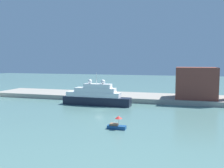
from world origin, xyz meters
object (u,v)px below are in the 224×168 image
at_px(person_figure, 87,93).
at_px(small_motorboat, 117,125).
at_px(large_yacht, 96,96).
at_px(harbor_building, 196,83).
at_px(parked_car, 81,92).
at_px(mooring_bollard, 113,96).

bearing_deg(person_figure, small_motorboat, -59.39).
relative_size(large_yacht, harbor_building, 1.70).
bearing_deg(person_figure, parked_car, 142.29).
relative_size(harbor_building, person_figure, 8.89).
distance_m(harbor_building, person_figure, 42.21).
bearing_deg(small_motorboat, large_yacht, 118.91).
height_order(person_figure, mooring_bollard, person_figure).
relative_size(large_yacht, small_motorboat, 5.72).
distance_m(small_motorboat, mooring_bollard, 38.11).
distance_m(large_yacht, mooring_bollard, 9.61).
relative_size(small_motorboat, person_figure, 2.64).
distance_m(large_yacht, harbor_building, 37.18).
xyz_separation_m(large_yacht, small_motorboat, (15.18, -27.48, -2.11)).
bearing_deg(harbor_building, mooring_bollard, -169.16).
xyz_separation_m(harbor_building, parked_car, (-46.09, 0.22, -5.09)).
distance_m(harbor_building, mooring_bollard, 31.23).
bearing_deg(large_yacht, mooring_bollard, 67.36).
bearing_deg(small_motorboat, harbor_building, 66.02).
bearing_deg(mooring_bollard, person_figure, 166.92).
distance_m(parked_car, person_figure, 5.42).
bearing_deg(mooring_bollard, harbor_building, 10.84).
bearing_deg(mooring_bollard, parked_car, 159.28).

